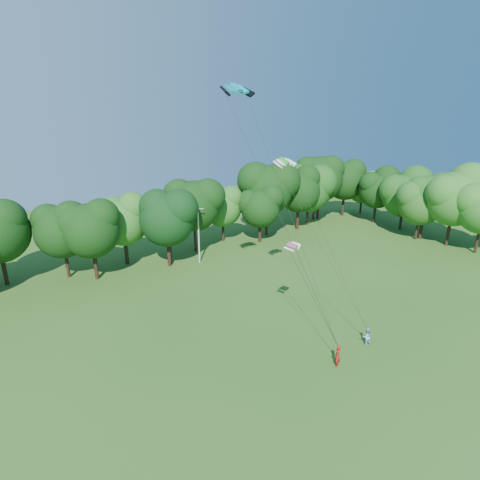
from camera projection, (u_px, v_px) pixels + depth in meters
ground at (368, 416)px, 25.41m from camera, size 160.00×160.00×0.00m
utility_pole at (199, 235)px, 51.17m from camera, size 1.50×0.63×7.87m
kite_flyer_left at (337, 356)px, 30.17m from camera, size 0.84×0.76×1.92m
kite_flyer_right at (367, 336)px, 33.12m from camera, size 0.99×0.89×1.68m
kite_teal at (236, 87)px, 29.79m from camera, size 2.79×1.29×0.72m
kite_green at (285, 161)px, 35.29m from camera, size 2.48×1.34×0.57m
kite_pink at (293, 245)px, 31.76m from camera, size 1.95×1.47×0.29m
tree_back_center at (167, 215)px, 49.03m from camera, size 7.87×7.87×11.44m
tree_back_east at (316, 179)px, 72.54m from camera, size 8.86×8.86×12.89m
tree_flank_east at (421, 200)px, 60.36m from camera, size 7.39×7.39×10.75m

